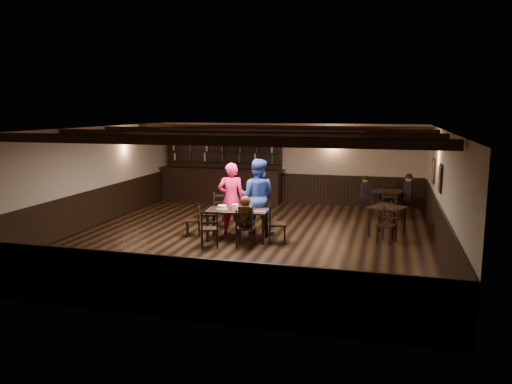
% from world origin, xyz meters
% --- Properties ---
extents(ground, '(10.00, 10.00, 0.00)m').
position_xyz_m(ground, '(0.00, 0.00, 0.00)').
color(ground, black).
rests_on(ground, ground).
extents(room_shell, '(9.02, 10.02, 2.71)m').
position_xyz_m(room_shell, '(0.01, 0.04, 1.75)').
color(room_shell, '#BDB19D').
rests_on(room_shell, ground).
extents(dining_table, '(1.54, 0.88, 0.75)m').
position_xyz_m(dining_table, '(-0.21, -0.24, 0.66)').
color(dining_table, black).
rests_on(dining_table, ground).
extents(chair_near_left, '(0.52, 0.51, 0.87)m').
position_xyz_m(chair_near_left, '(-0.62, -1.09, 0.51)').
color(chair_near_left, black).
rests_on(chair_near_left, ground).
extents(chair_near_right, '(0.45, 0.43, 0.91)m').
position_xyz_m(chair_near_right, '(0.17, -0.89, 0.53)').
color(chair_near_right, black).
rests_on(chair_near_right, ground).
extents(chair_end_left, '(0.44, 0.46, 0.80)m').
position_xyz_m(chair_end_left, '(-1.34, -0.13, 0.47)').
color(chair_end_left, black).
rests_on(chair_end_left, ground).
extents(chair_end_right, '(0.50, 0.52, 0.93)m').
position_xyz_m(chair_end_right, '(0.72, -0.30, 0.55)').
color(chair_end_right, black).
rests_on(chair_end_right, ground).
extents(chair_far_pushed, '(0.53, 0.52, 0.95)m').
position_xyz_m(chair_far_pushed, '(-1.03, 0.90, 0.56)').
color(chair_far_pushed, black).
rests_on(chair_far_pushed, ground).
extents(woman_pink, '(0.77, 0.61, 1.84)m').
position_xyz_m(woman_pink, '(-0.53, 0.27, 0.92)').
color(woman_pink, '#D81142').
rests_on(woman_pink, ground).
extents(man_blue, '(0.96, 0.75, 1.94)m').
position_xyz_m(man_blue, '(0.10, 0.48, 0.97)').
color(man_blue, navy).
rests_on(man_blue, ground).
extents(seated_person, '(0.32, 0.48, 0.77)m').
position_xyz_m(seated_person, '(0.17, -0.83, 0.81)').
color(seated_person, black).
rests_on(seated_person, ground).
extents(cake, '(0.28, 0.28, 0.09)m').
position_xyz_m(cake, '(-0.61, -0.21, 0.79)').
color(cake, white).
rests_on(cake, dining_table).
extents(plate_stack_a, '(0.16, 0.16, 0.15)m').
position_xyz_m(plate_stack_a, '(-0.24, -0.32, 0.83)').
color(plate_stack_a, white).
rests_on(plate_stack_a, dining_table).
extents(plate_stack_b, '(0.16, 0.16, 0.19)m').
position_xyz_m(plate_stack_b, '(0.02, -0.21, 0.85)').
color(plate_stack_b, white).
rests_on(plate_stack_b, dining_table).
extents(tea_light, '(0.05, 0.05, 0.06)m').
position_xyz_m(tea_light, '(-0.21, -0.15, 0.78)').
color(tea_light, '#A5A8AD').
rests_on(tea_light, dining_table).
extents(salt_shaker, '(0.04, 0.04, 0.09)m').
position_xyz_m(salt_shaker, '(0.15, -0.26, 0.80)').
color(salt_shaker, silver).
rests_on(salt_shaker, dining_table).
extents(pepper_shaker, '(0.03, 0.03, 0.08)m').
position_xyz_m(pepper_shaker, '(0.24, -0.32, 0.79)').
color(pepper_shaker, '#A5A8AD').
rests_on(pepper_shaker, dining_table).
extents(drink_glass, '(0.06, 0.06, 0.10)m').
position_xyz_m(drink_glass, '(0.05, -0.14, 0.80)').
color(drink_glass, silver).
rests_on(drink_glass, dining_table).
extents(menu_red, '(0.36, 0.29, 0.00)m').
position_xyz_m(menu_red, '(0.33, -0.25, 0.75)').
color(menu_red, '#A02911').
rests_on(menu_red, dining_table).
extents(menu_blue, '(0.34, 0.27, 0.00)m').
position_xyz_m(menu_blue, '(0.38, -0.07, 0.75)').
color(menu_blue, '#0D1E45').
rests_on(menu_blue, dining_table).
extents(bar_counter, '(4.42, 0.70, 2.20)m').
position_xyz_m(bar_counter, '(-2.32, 4.72, 0.73)').
color(bar_counter, black).
rests_on(bar_counter, ground).
extents(back_table_a, '(1.04, 1.04, 0.75)m').
position_xyz_m(back_table_a, '(3.33, 1.10, 0.65)').
color(back_table_a, black).
rests_on(back_table_a, ground).
extents(back_table_b, '(1.05, 1.05, 0.75)m').
position_xyz_m(back_table_b, '(3.32, 3.74, 0.65)').
color(back_table_b, black).
rests_on(back_table_b, ground).
extents(bg_patron_left, '(0.27, 0.37, 0.70)m').
position_xyz_m(bg_patron_left, '(2.64, 3.86, 0.81)').
color(bg_patron_left, black).
rests_on(bg_patron_left, ground).
extents(bg_patron_right, '(0.30, 0.42, 0.80)m').
position_xyz_m(bg_patron_right, '(3.91, 3.88, 0.87)').
color(bg_patron_right, black).
rests_on(bg_patron_right, ground).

